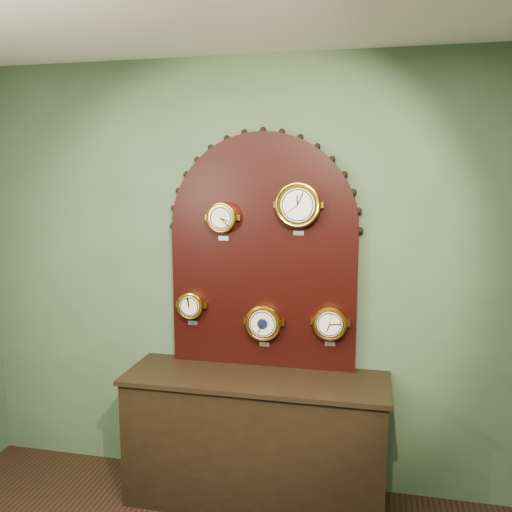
% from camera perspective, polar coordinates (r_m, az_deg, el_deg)
% --- Properties ---
extents(wall_back, '(4.00, 0.00, 4.00)m').
position_cam_1_polar(wall_back, '(3.51, 0.88, -2.30)').
color(wall_back, '#435A3E').
rests_on(wall_back, ground).
extents(shop_counter, '(1.60, 0.50, 0.80)m').
position_cam_1_polar(shop_counter, '(3.60, -0.07, -18.98)').
color(shop_counter, black).
rests_on(shop_counter, ground_plane).
extents(display_board, '(1.26, 0.06, 1.53)m').
position_cam_1_polar(display_board, '(3.43, 0.72, 1.25)').
color(display_board, black).
rests_on(display_board, shop_counter).
extents(roman_clock, '(0.19, 0.08, 0.25)m').
position_cam_1_polar(roman_clock, '(3.41, -3.62, 4.07)').
color(roman_clock, gold).
rests_on(roman_clock, display_board).
extents(arabic_clock, '(0.28, 0.08, 0.33)m').
position_cam_1_polar(arabic_clock, '(3.30, 4.48, 5.40)').
color(arabic_clock, gold).
rests_on(arabic_clock, display_board).
extents(hygrometer, '(0.18, 0.08, 0.23)m').
position_cam_1_polar(hygrometer, '(3.57, -6.90, -5.20)').
color(hygrometer, gold).
rests_on(hygrometer, display_board).
extents(barometer, '(0.23, 0.08, 0.28)m').
position_cam_1_polar(barometer, '(3.46, 0.79, -7.06)').
color(barometer, gold).
rests_on(barometer, display_board).
extents(tide_clock, '(0.21, 0.08, 0.26)m').
position_cam_1_polar(tide_clock, '(3.40, 7.83, -7.05)').
color(tide_clock, gold).
rests_on(tide_clock, display_board).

